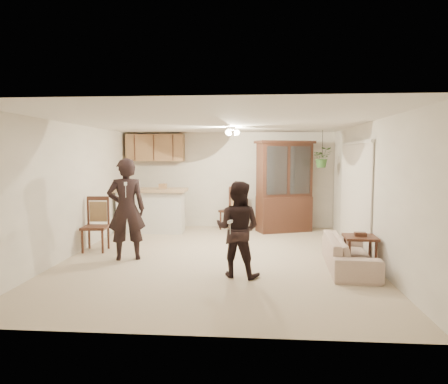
# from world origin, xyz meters

# --- Properties ---
(floor) EXTENTS (6.50, 6.50, 0.00)m
(floor) POSITION_xyz_m (0.00, 0.00, 0.00)
(floor) COLOR #BCAC8E
(floor) RESTS_ON ground
(ceiling) EXTENTS (5.50, 6.50, 0.02)m
(ceiling) POSITION_xyz_m (0.00, 0.00, 2.50)
(ceiling) COLOR silver
(ceiling) RESTS_ON wall_back
(wall_back) EXTENTS (5.50, 0.02, 2.50)m
(wall_back) POSITION_xyz_m (0.00, 3.25, 1.25)
(wall_back) COLOR silver
(wall_back) RESTS_ON ground
(wall_front) EXTENTS (5.50, 0.02, 2.50)m
(wall_front) POSITION_xyz_m (0.00, -3.25, 1.25)
(wall_front) COLOR silver
(wall_front) RESTS_ON ground
(wall_left) EXTENTS (0.02, 6.50, 2.50)m
(wall_left) POSITION_xyz_m (-2.75, 0.00, 1.25)
(wall_left) COLOR silver
(wall_left) RESTS_ON ground
(wall_right) EXTENTS (0.02, 6.50, 2.50)m
(wall_right) POSITION_xyz_m (2.75, 0.00, 1.25)
(wall_right) COLOR silver
(wall_right) RESTS_ON ground
(breakfast_bar) EXTENTS (1.60, 0.55, 1.00)m
(breakfast_bar) POSITION_xyz_m (-1.85, 2.35, 0.50)
(breakfast_bar) COLOR silver
(breakfast_bar) RESTS_ON floor
(bar_top) EXTENTS (1.75, 0.70, 0.08)m
(bar_top) POSITION_xyz_m (-1.85, 2.35, 1.05)
(bar_top) COLOR tan
(bar_top) RESTS_ON breakfast_bar
(upper_cabinets) EXTENTS (1.50, 0.34, 0.70)m
(upper_cabinets) POSITION_xyz_m (-1.90, 3.07, 2.10)
(upper_cabinets) COLOR brown
(upper_cabinets) RESTS_ON wall_back
(vertical_blinds) EXTENTS (0.06, 2.30, 2.10)m
(vertical_blinds) POSITION_xyz_m (2.71, 0.90, 1.10)
(vertical_blinds) COLOR beige
(vertical_blinds) RESTS_ON wall_right
(ceiling_fixture) EXTENTS (0.36, 0.36, 0.20)m
(ceiling_fixture) POSITION_xyz_m (0.20, 1.20, 2.40)
(ceiling_fixture) COLOR #FFE9BF
(ceiling_fixture) RESTS_ON ceiling
(hanging_plant) EXTENTS (0.43, 0.37, 0.48)m
(hanging_plant) POSITION_xyz_m (2.30, 2.40, 1.85)
(hanging_plant) COLOR #265723
(hanging_plant) RESTS_ON ceiling
(plant_cord) EXTENTS (0.01, 0.01, 0.65)m
(plant_cord) POSITION_xyz_m (2.30, 2.40, 2.17)
(plant_cord) COLOR black
(plant_cord) RESTS_ON ceiling
(sofa) EXTENTS (0.85, 1.92, 0.73)m
(sofa) POSITION_xyz_m (2.29, -0.55, 0.37)
(sofa) COLOR beige
(sofa) RESTS_ON floor
(adult) EXTENTS (0.76, 0.61, 1.80)m
(adult) POSITION_xyz_m (-1.63, -0.24, 0.90)
(adult) COLOR black
(adult) RESTS_ON floor
(child) EXTENTS (0.77, 0.68, 1.35)m
(child) POSITION_xyz_m (0.44, -1.10, 0.68)
(child) COLOR black
(child) RESTS_ON floor
(china_hutch) EXTENTS (1.53, 1.02, 2.26)m
(china_hutch) POSITION_xyz_m (1.44, 2.71, 1.12)
(china_hutch) COLOR #351B13
(china_hutch) RESTS_ON floor
(side_table) EXTENTS (0.54, 0.54, 0.63)m
(side_table) POSITION_xyz_m (2.45, -0.61, 0.30)
(side_table) COLOR #351B13
(side_table) RESTS_ON floor
(chair_bar) EXTENTS (0.51, 0.51, 1.08)m
(chair_bar) POSITION_xyz_m (-2.45, 0.34, 0.30)
(chair_bar) COLOR #351B13
(chair_bar) RESTS_ON floor
(chair_hutch_left) EXTENTS (0.67, 0.67, 1.09)m
(chair_hutch_left) POSITION_xyz_m (0.12, 2.83, 0.31)
(chair_hutch_left) COLOR #351B13
(chair_hutch_left) RESTS_ON floor
(chair_hutch_right) EXTENTS (0.61, 0.61, 1.13)m
(chair_hutch_right) POSITION_xyz_m (0.23, 2.90, 0.32)
(chair_hutch_right) COLOR #351B13
(chair_hutch_right) RESTS_ON floor
(controller_adult) EXTENTS (0.10, 0.17, 0.05)m
(controller_adult) POSITION_xyz_m (-1.49, -0.65, 1.42)
(controller_adult) COLOR white
(controller_adult) RESTS_ON adult
(controller_child) EXTENTS (0.08, 0.14, 0.04)m
(controller_child) POSITION_xyz_m (0.34, -1.44, 0.92)
(controller_child) COLOR white
(controller_child) RESTS_ON child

